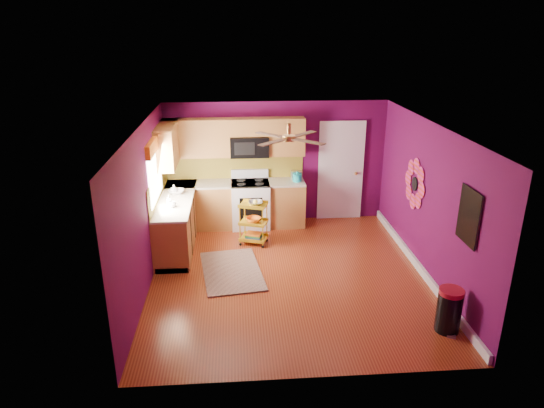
{
  "coord_description": "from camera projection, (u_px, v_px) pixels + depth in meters",
  "views": [
    {
      "loc": [
        -0.82,
        -7.11,
        3.94
      ],
      "look_at": [
        -0.25,
        0.4,
        1.13
      ],
      "focal_mm": 32.0,
      "sensor_mm": 36.0,
      "label": 1
    }
  ],
  "objects": [
    {
      "name": "ceiling_fan",
      "position": [
        289.0,
        137.0,
        7.46
      ],
      "size": [
        1.01,
        1.01,
        0.26
      ],
      "color": "#BF8C3F",
      "rests_on": "ground"
    },
    {
      "name": "rolling_cart",
      "position": [
        254.0,
        221.0,
        9.08
      ],
      "size": [
        0.58,
        0.5,
        0.89
      ],
      "color": "gold",
      "rests_on": "ground"
    },
    {
      "name": "ground",
      "position": [
        289.0,
        275.0,
        8.07
      ],
      "size": [
        5.0,
        5.0,
        0.0
      ],
      "primitive_type": "plane",
      "color": "maroon",
      "rests_on": "ground"
    },
    {
      "name": "room_envelope",
      "position": [
        292.0,
        182.0,
        7.5
      ],
      "size": [
        4.54,
        5.04,
        2.52
      ],
      "color": "#54093F",
      "rests_on": "ground"
    },
    {
      "name": "upper_cabinetry",
      "position": [
        214.0,
        141.0,
        9.38
      ],
      "size": [
        2.8,
        2.3,
        1.26
      ],
      "color": "#965E28",
      "rests_on": "ground"
    },
    {
      "name": "panel_door",
      "position": [
        341.0,
        172.0,
        10.12
      ],
      "size": [
        0.95,
        0.11,
        2.15
      ],
      "color": "white",
      "rests_on": "ground"
    },
    {
      "name": "counter_cup",
      "position": [
        172.0,
        204.0,
        8.4
      ],
      "size": [
        0.13,
        0.13,
        0.1
      ],
      "primitive_type": "imported",
      "color": "white",
      "rests_on": "lower_cabinets"
    },
    {
      "name": "shag_rug",
      "position": [
        232.0,
        271.0,
        8.19
      ],
      "size": [
        1.15,
        1.66,
        0.02
      ],
      "primitive_type": "cube",
      "rotation": [
        0.0,
        0.0,
        0.13
      ],
      "color": "black",
      "rests_on": "ground"
    },
    {
      "name": "lower_cabinets",
      "position": [
        211.0,
        213.0,
        9.52
      ],
      "size": [
        2.81,
        2.31,
        0.94
      ],
      "color": "#965E28",
      "rests_on": "ground"
    },
    {
      "name": "soap_bottle_b",
      "position": [
        174.0,
        188.0,
        9.12
      ],
      "size": [
        0.12,
        0.12,
        0.16
      ],
      "primitive_type": "imported",
      "color": "white",
      "rests_on": "lower_cabinets"
    },
    {
      "name": "left_window",
      "position": [
        154.0,
        160.0,
        8.29
      ],
      "size": [
        0.08,
        1.35,
        1.08
      ],
      "color": "white",
      "rests_on": "ground"
    },
    {
      "name": "counter_dish",
      "position": [
        176.0,
        192.0,
        9.09
      ],
      "size": [
        0.28,
        0.28,
        0.07
      ],
      "primitive_type": "imported",
      "color": "white",
      "rests_on": "lower_cabinets"
    },
    {
      "name": "teal_kettle",
      "position": [
        297.0,
        177.0,
        9.77
      ],
      "size": [
        0.18,
        0.18,
        0.21
      ],
      "color": "teal",
      "rests_on": "lower_cabinets"
    },
    {
      "name": "soap_bottle_a",
      "position": [
        169.0,
        200.0,
        8.51
      ],
      "size": [
        0.08,
        0.08,
        0.17
      ],
      "primitive_type": "imported",
      "color": "#EA3F72",
      "rests_on": "lower_cabinets"
    },
    {
      "name": "electric_range",
      "position": [
        251.0,
        204.0,
        9.89
      ],
      "size": [
        0.76,
        0.66,
        1.13
      ],
      "color": "white",
      "rests_on": "ground"
    },
    {
      "name": "toaster",
      "position": [
        296.0,
        175.0,
        9.9
      ],
      "size": [
        0.22,
        0.15,
        0.18
      ],
      "primitive_type": "cube",
      "color": "beige",
      "rests_on": "lower_cabinets"
    },
    {
      "name": "right_wall_art",
      "position": [
        437.0,
        197.0,
        7.41
      ],
      "size": [
        0.04,
        2.74,
        1.04
      ],
      "color": "black",
      "rests_on": "ground"
    },
    {
      "name": "trash_can",
      "position": [
        449.0,
        310.0,
        6.52
      ],
      "size": [
        0.43,
        0.43,
        0.63
      ],
      "color": "black",
      "rests_on": "ground"
    }
  ]
}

